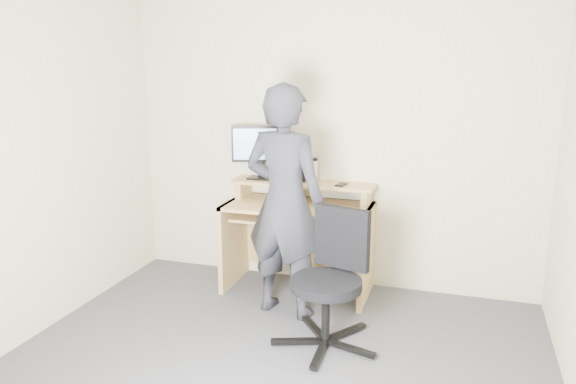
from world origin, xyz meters
The scene contains 12 objects.
back_wall centered at (0.00, 1.75, 1.25)m, with size 3.50×0.02×2.50m, color beige.
desk centered at (-0.20, 1.53, 0.55)m, with size 1.20×0.60×0.91m.
monitor centered at (-0.58, 1.60, 1.19)m, with size 0.47×0.19×0.46m.
external_drive centered at (-0.23, 1.64, 1.01)m, with size 0.07×0.13×0.20m, color black.
travel_mug centered at (-0.12, 1.60, 1.00)m, with size 0.08×0.08×0.19m, color #AFAFB4.
smartphone centered at (0.13, 1.57, 0.92)m, with size 0.07×0.13×0.01m, color black.
charger centered at (-0.40, 1.52, 0.93)m, with size 0.04×0.04×0.04m, color black.
headphones centered at (-0.39, 1.66, 0.92)m, with size 0.16×0.16×0.02m, color silver.
keyboard centered at (-0.27, 1.36, 0.67)m, with size 0.46×0.18×0.03m, color black.
mouse centered at (0.04, 1.35, 0.77)m, with size 0.10×0.06×0.04m, color black.
office_chair centered at (0.28, 0.65, 0.50)m, with size 0.73×0.70×0.91m.
person centered at (-0.17, 1.01, 0.88)m, with size 0.64×0.42×1.76m, color black.
Camera 1 is at (1.07, -2.83, 1.92)m, focal length 35.00 mm.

